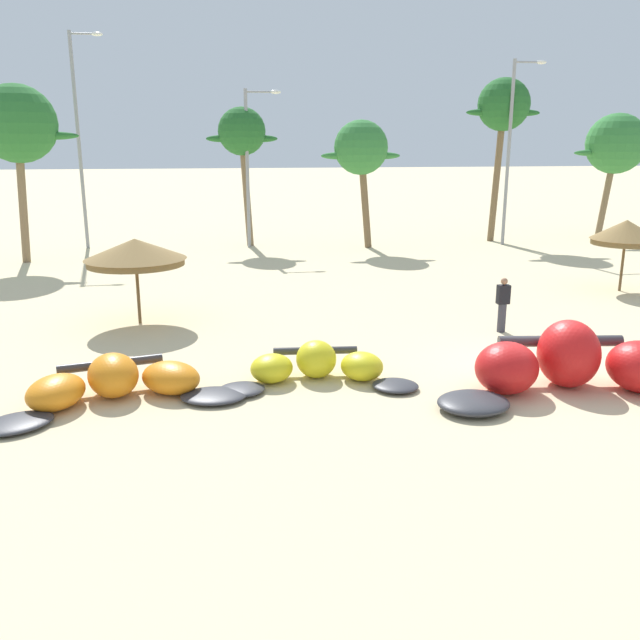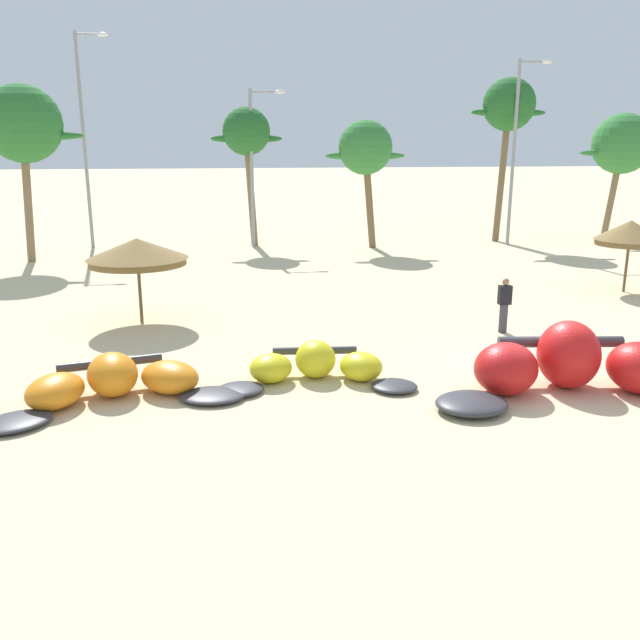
{
  "view_description": "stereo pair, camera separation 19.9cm",
  "coord_description": "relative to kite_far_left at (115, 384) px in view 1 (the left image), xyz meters",
  "views": [
    {
      "loc": [
        -7.69,
        -14.62,
        5.46
      ],
      "look_at": [
        -5.04,
        2.0,
        1.0
      ],
      "focal_mm": 38.02,
      "sensor_mm": 36.0,
      "label": 1
    },
    {
      "loc": [
        -7.5,
        -14.65,
        5.46
      ],
      "look_at": [
        -5.04,
        2.0,
        1.0
      ],
      "focal_mm": 38.02,
      "sensor_mm": 36.0,
      "label": 2
    }
  ],
  "objects": [
    {
      "name": "ground_plane",
      "position": [
        9.91,
        0.28,
        -0.36
      ],
      "size": [
        260.0,
        260.0,
        0.0
      ],
      "primitive_type": "plane",
      "color": "beige"
    },
    {
      "name": "kite_far_left",
      "position": [
        0.0,
        0.0,
        0.0
      ],
      "size": [
        5.51,
        3.22,
        0.95
      ],
      "color": "#333338",
      "rests_on": "ground"
    },
    {
      "name": "kite_left",
      "position": [
        4.52,
        0.53,
        -0.02
      ],
      "size": [
        4.78,
        2.35,
        0.89
      ],
      "color": "#333338",
      "rests_on": "ground"
    },
    {
      "name": "kite_left_of_center",
      "position": [
        10.08,
        -1.09,
        0.23
      ],
      "size": [
        6.85,
        3.55,
        1.55
      ],
      "color": "#333338",
      "rests_on": "ground"
    },
    {
      "name": "beach_umbrella_near_van",
      "position": [
        -0.1,
        6.54,
        1.86
      ],
      "size": [
        3.06,
        3.06,
        2.62
      ],
      "color": "brown",
      "rests_on": "ground"
    },
    {
      "name": "beach_umbrella_middle",
      "position": [
        17.28,
        8.48,
        1.85
      ],
      "size": [
        2.53,
        2.53,
        2.66
      ],
      "color": "brown",
      "rests_on": "ground"
    },
    {
      "name": "person_near_kites",
      "position": [
        10.54,
        3.84,
        0.46
      ],
      "size": [
        0.36,
        0.24,
        1.62
      ],
      "color": "#383842",
      "rests_on": "ground"
    },
    {
      "name": "palm_leftmost",
      "position": [
        -6.12,
        18.59,
        5.77
      ],
      "size": [
        5.17,
        3.45,
        7.93
      ],
      "color": "#7F6647",
      "rests_on": "ground"
    },
    {
      "name": "palm_left",
      "position": [
        3.95,
        22.15,
        5.43
      ],
      "size": [
        3.7,
        2.47,
        7.19
      ],
      "color": "#7F6647",
      "rests_on": "ground"
    },
    {
      "name": "palm_left_of_gap",
      "position": [
        9.9,
        20.51,
        4.69
      ],
      "size": [
        4.14,
        2.76,
        6.53
      ],
      "color": "brown",
      "rests_on": "ground"
    },
    {
      "name": "palm_center_left",
      "position": [
        18.0,
        21.77,
        6.84
      ],
      "size": [
        4.21,
        2.8,
        8.77
      ],
      "color": "brown",
      "rests_on": "ground"
    },
    {
      "name": "palm_center_right",
      "position": [
        24.87,
        21.84,
        4.89
      ],
      "size": [
        5.02,
        3.35,
        6.99
      ],
      "color": "#7F6647",
      "rests_on": "ground"
    },
    {
      "name": "lamppost_west",
      "position": [
        -4.17,
        22.63,
        5.52
      ],
      "size": [
        1.67,
        0.24,
        10.69
      ],
      "color": "gray",
      "rests_on": "ground"
    },
    {
      "name": "lamppost_west_center",
      "position": [
        4.32,
        21.54,
        4.18
      ],
      "size": [
        1.89,
        0.24,
        8.01
      ],
      "color": "gray",
      "rests_on": "ground"
    },
    {
      "name": "lamppost_east_center",
      "position": [
        17.95,
        20.32,
        4.94
      ],
      "size": [
        1.82,
        0.24,
        9.52
      ],
      "color": "gray",
      "rests_on": "ground"
    }
  ]
}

